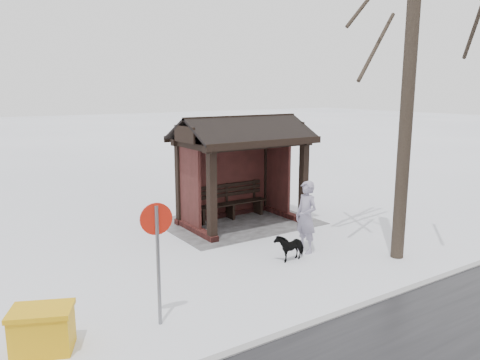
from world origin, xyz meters
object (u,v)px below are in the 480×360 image
Objects in this scene: road_sign at (157,236)px; pedestrian at (306,217)px; grit_bin at (42,330)px; bus_shelter at (239,148)px; dog at (290,246)px.

pedestrian is at bearing -153.63° from road_sign.
grit_bin is 2.12m from road_sign.
bus_shelter is at bearing -122.54° from grit_bin.
pedestrian is at bearing 101.85° from dog.
pedestrian is at bearing 89.50° from bus_shelter.
dog is at bearing -153.61° from road_sign.
pedestrian is 0.86m from dog.
road_sign is at bearing 44.40° from bus_shelter.
bus_shelter reaches higher than road_sign.
road_sign is (-1.77, 0.17, 1.16)m from grit_bin.
grit_bin is (6.08, 1.14, -0.51)m from pedestrian.
road_sign is at bearing -161.82° from grit_bin.
road_sign is at bearing -78.05° from dog.
dog is (0.64, 0.19, -0.55)m from pedestrian.
bus_shelter is at bearing 162.91° from dog.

